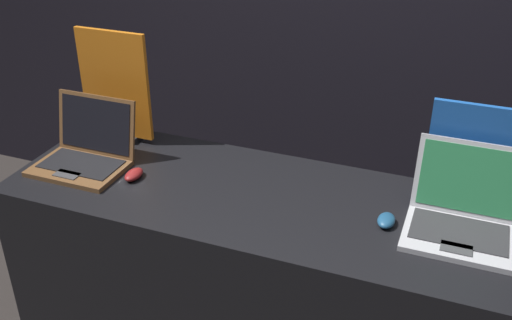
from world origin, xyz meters
TOP-DOWN VIEW (x-y plane):
  - wall_back at (0.00, 1.66)m, footprint 8.00×0.05m
  - display_counter at (0.00, 0.35)m, footprint 1.93×0.69m
  - laptop_front at (-0.73, 0.32)m, footprint 0.36×0.31m
  - mouse_front at (-0.49, 0.28)m, footprint 0.06×0.10m
  - promo_stand_front at (-0.73, 0.57)m, footprint 0.33×0.07m
  - laptop_back at (0.75, 0.38)m, footprint 0.36×0.33m
  - mouse_back at (0.50, 0.32)m, footprint 0.06×0.09m
  - promo_stand_back at (0.75, 0.58)m, footprint 0.32×0.07m

SIDE VIEW (x-z plane):
  - display_counter at x=0.00m, z-range 0.00..0.97m
  - mouse_front at x=-0.49m, z-range 0.97..1.01m
  - mouse_back at x=0.50m, z-range 0.97..1.01m
  - laptop_front at x=-0.73m, z-range 0.90..1.17m
  - laptop_back at x=0.75m, z-range 0.90..1.18m
  - promo_stand_back at x=0.75m, z-range 0.96..1.36m
  - promo_stand_front at x=-0.73m, z-range 0.96..1.46m
  - wall_back at x=0.00m, z-range 0.00..2.80m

